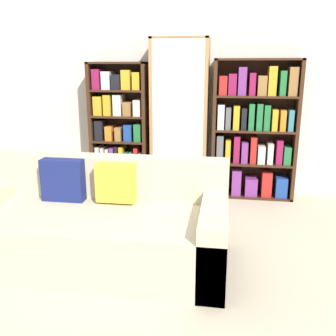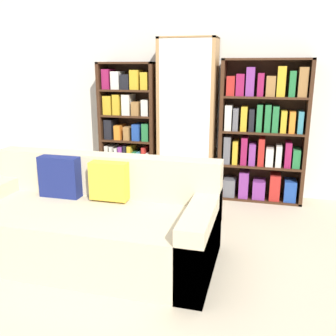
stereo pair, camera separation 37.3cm
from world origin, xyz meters
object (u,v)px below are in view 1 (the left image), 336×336
at_px(bookshelf_left, 120,129).
at_px(display_cabinet, 180,119).
at_px(couch, 99,226).
at_px(bookshelf_right, 254,132).
at_px(wine_bottle, 217,203).

relative_size(bookshelf_left, display_cabinet, 0.86).
height_order(couch, bookshelf_right, bookshelf_right).
height_order(bookshelf_left, bookshelf_right, bookshelf_right).
relative_size(couch, bookshelf_right, 1.26).
bearing_deg(bookshelf_left, couch, -79.85).
height_order(display_cabinet, bookshelf_right, display_cabinet).
bearing_deg(bookshelf_right, bookshelf_left, -180.00).
xyz_separation_m(bookshelf_left, bookshelf_right, (1.64, 0.00, 0.00)).
distance_m(display_cabinet, wine_bottle, 1.19).
bearing_deg(bookshelf_right, couch, -126.43).
distance_m(bookshelf_left, display_cabinet, 0.77).
relative_size(bookshelf_left, bookshelf_right, 0.98).
xyz_separation_m(couch, bookshelf_right, (1.32, 1.79, 0.51)).
relative_size(couch, wine_bottle, 5.04).
bearing_deg(display_cabinet, wine_bottle, -56.53).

